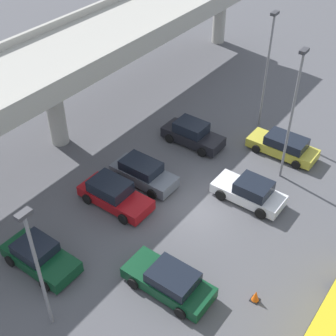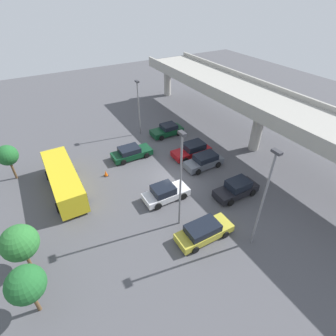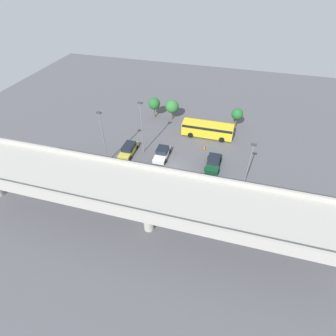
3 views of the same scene
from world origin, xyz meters
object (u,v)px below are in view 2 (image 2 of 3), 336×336
(tree_front_left, at_px, (7,155))
(tree_front_centre, at_px, (20,243))
(parked_car_4, at_px, (165,193))
(lamp_post_by_overpass, at_px, (181,176))
(lamp_post_mid_lot, at_px, (264,195))
(traffic_cone, at_px, (106,173))
(parked_car_3, at_px, (204,161))
(parked_car_0, at_px, (167,130))
(parked_car_2, at_px, (192,150))
(tree_front_right, at_px, (26,285))
(shuttle_bus, at_px, (63,178))
(parked_car_5, at_px, (237,189))
(parked_car_6, at_px, (204,231))
(lamp_post_near_aisle, at_px, (138,104))
(parked_car_1, at_px, (131,153))

(tree_front_left, relative_size, tree_front_centre, 0.98)
(parked_car_4, height_order, lamp_post_by_overpass, lamp_post_by_overpass)
(lamp_post_mid_lot, height_order, traffic_cone, lamp_post_mid_lot)
(parked_car_3, relative_size, lamp_post_by_overpass, 0.49)
(lamp_post_mid_lot, bearing_deg, tree_front_left, -139.86)
(parked_car_0, xyz_separation_m, parked_car_2, (6.02, 0.04, 0.06))
(parked_car_0, relative_size, traffic_cone, 6.26)
(tree_front_right, relative_size, traffic_cone, 5.85)
(parked_car_0, xyz_separation_m, shuttle_bus, (5.12, -14.72, 0.81))
(tree_front_centre, bearing_deg, shuttle_bus, 151.26)
(parked_car_5, height_order, lamp_post_by_overpass, lamp_post_by_overpass)
(parked_car_2, distance_m, parked_car_6, 12.51)
(parked_car_6, xyz_separation_m, tree_front_left, (-16.48, -12.80, 2.20))
(lamp_post_mid_lot, height_order, lamp_post_by_overpass, lamp_post_by_overpass)
(lamp_post_mid_lot, xyz_separation_m, tree_front_centre, (-6.46, -15.88, -2.35))
(parked_car_3, bearing_deg, traffic_cone, -20.61)
(tree_front_centre, distance_m, tree_front_right, 3.64)
(parked_car_0, xyz_separation_m, lamp_post_by_overpass, (14.59, -7.08, 4.52))
(parked_car_4, relative_size, lamp_post_near_aisle, 0.61)
(parked_car_3, distance_m, traffic_cone, 11.00)
(parked_car_3, bearing_deg, parked_car_1, -42.51)
(parked_car_5, xyz_separation_m, traffic_cone, (-9.39, -10.16, -0.45))
(parked_car_0, xyz_separation_m, traffic_cone, (4.82, -10.41, -0.36))
(parked_car_0, bearing_deg, tree_front_left, 1.22)
(lamp_post_near_aisle, distance_m, tree_front_right, 24.36)
(parked_car_1, distance_m, parked_car_5, 13.03)
(parked_car_0, height_order, lamp_post_mid_lot, lamp_post_mid_lot)
(parked_car_0, xyz_separation_m, parked_car_6, (16.89, -6.14, 0.01))
(parked_car_5, relative_size, tree_front_right, 1.11)
(parked_car_5, height_order, parked_car_6, parked_car_5)
(tree_front_centre, bearing_deg, parked_car_2, 109.68)
(shuttle_bus, bearing_deg, tree_front_centre, -28.74)
(shuttle_bus, bearing_deg, parked_car_0, 109.17)
(lamp_post_near_aisle, relative_size, lamp_post_by_overpass, 0.82)
(parked_car_1, bearing_deg, parked_car_0, 23.20)
(parked_car_6, bearing_deg, tree_front_centre, 162.28)
(parked_car_1, xyz_separation_m, shuttle_bus, (2.31, -8.18, 0.83))
(tree_front_right, bearing_deg, lamp_post_near_aisle, 139.58)
(lamp_post_near_aisle, xyz_separation_m, lamp_post_mid_lot, (21.34, 0.05, 0.76))
(parked_car_6, relative_size, tree_front_left, 1.22)
(parked_car_4, distance_m, parked_car_5, 7.01)
(tree_front_left, height_order, traffic_cone, tree_front_left)
(traffic_cone, bearing_deg, shuttle_bus, -86.08)
(parked_car_2, xyz_separation_m, parked_car_4, (5.18, -6.62, -0.03))
(parked_car_2, xyz_separation_m, tree_front_left, (-5.61, -18.99, 2.16))
(parked_car_1, distance_m, parked_car_6, 14.09)
(parked_car_5, height_order, tree_front_right, tree_front_right)
(lamp_post_near_aisle, relative_size, tree_front_right, 1.79)
(tree_front_right, xyz_separation_m, traffic_cone, (-11.61, 8.45, -2.59))
(parked_car_3, xyz_separation_m, tree_front_right, (7.74, -18.74, 2.16))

